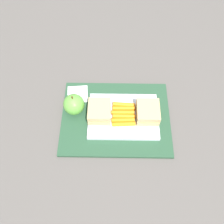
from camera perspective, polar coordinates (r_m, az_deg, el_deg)
name	(u,v)px	position (r m, az deg, el deg)	size (l,w,h in m)	color
ground_plane	(116,118)	(0.85, 0.84, -1.45)	(2.40, 2.40, 0.00)	#56514C
lunchbag_mat	(116,118)	(0.84, 0.85, -1.29)	(0.36, 0.28, 0.01)	#284C33
food_tray	(123,116)	(0.83, 2.57, -0.94)	(0.23, 0.17, 0.01)	white
sandwich_half_left	(148,112)	(0.82, 8.12, -0.04)	(0.07, 0.08, 0.04)	tan
sandwich_half_right	(99,112)	(0.81, -2.86, 0.11)	(0.07, 0.08, 0.04)	tan
carrot_sticks_bundle	(124,114)	(0.82, 2.64, -0.49)	(0.08, 0.09, 0.02)	orange
apple	(74,104)	(0.83, -8.63, 1.72)	(0.07, 0.07, 0.08)	#66B742
paper_napkin	(78,94)	(0.89, -7.80, 4.00)	(0.07, 0.07, 0.00)	white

